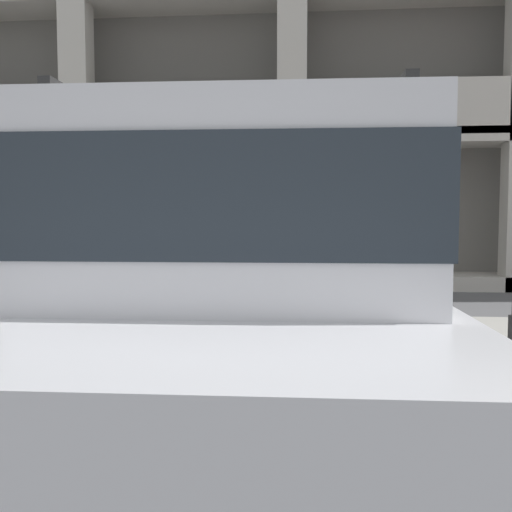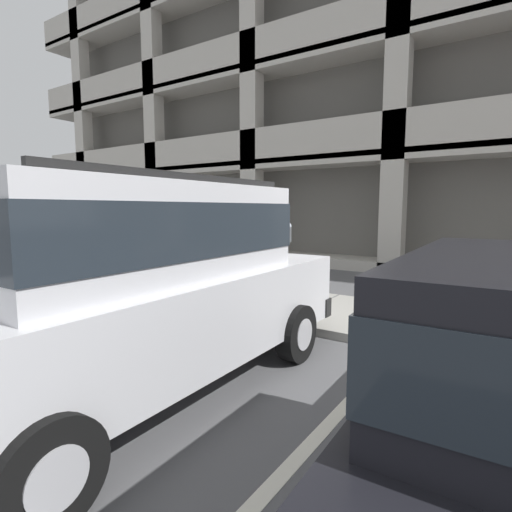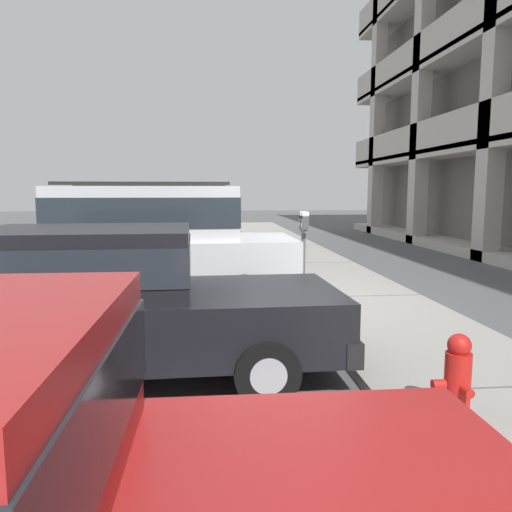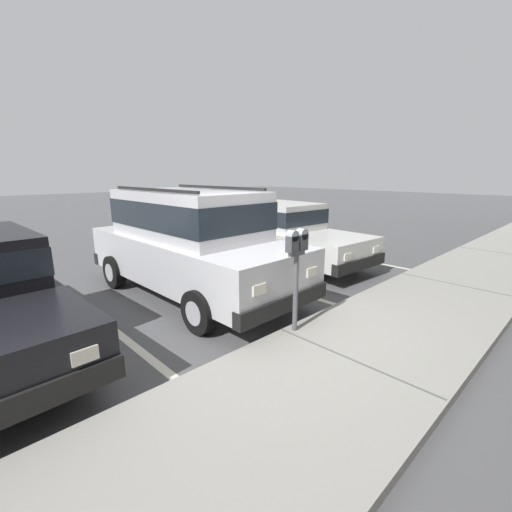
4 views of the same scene
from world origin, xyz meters
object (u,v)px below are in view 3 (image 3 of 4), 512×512
fire_hydrant (457,379)px  dark_hatchback (109,300)px  red_sedan (149,239)px  silver_suv (149,241)px  parking_meter_near (304,233)px

fire_hydrant → dark_hatchback: bearing=-117.1°
red_sedan → dark_hatchback: (6.32, 0.33, 0.00)m
silver_suv → parking_meter_near: bearing=89.1°
silver_suv → red_sedan: silver_suv is taller
fire_hydrant → parking_meter_near: bearing=-176.4°
red_sedan → parking_meter_near: bearing=47.1°
silver_suv → parking_meter_near: size_ratio=3.34×
parking_meter_near → red_sedan: bearing=-136.4°
red_sedan → parking_meter_near: parking_meter_near is taller
silver_suv → fire_hydrant: 5.56m
red_sedan → dark_hatchback: size_ratio=1.01×
silver_suv → parking_meter_near: (0.00, 2.56, 0.11)m
dark_hatchback → parking_meter_near: parking_meter_near is taller
red_sedan → fire_hydrant: red_sedan is taller
silver_suv → fire_hydrant: (4.73, 2.86, -0.62)m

